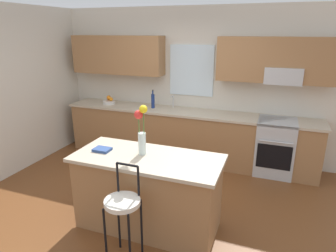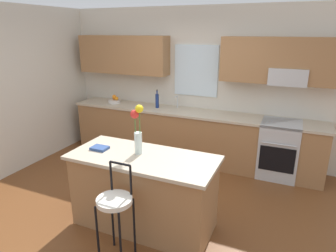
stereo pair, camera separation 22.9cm
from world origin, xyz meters
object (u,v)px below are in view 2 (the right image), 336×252
at_px(kitchen_island, 144,191).
at_px(flower_vase, 138,129).
at_px(bar_stool_near, 115,205).
at_px(cookbook, 100,148).
at_px(oven_range, 279,149).
at_px(fruit_bowl_oranges, 115,100).
at_px(bottle_olive_oil, 157,100).

bearing_deg(kitchen_island, flower_vase, 150.89).
distance_m(bar_stool_near, cookbook, 0.86).
distance_m(oven_range, cookbook, 2.89).
bearing_deg(oven_range, fruit_bowl_oranges, 179.46).
relative_size(flower_vase, fruit_bowl_oranges, 2.47).
bearing_deg(bar_stool_near, flower_vase, 97.44).
height_order(oven_range, fruit_bowl_oranges, fruit_bowl_oranges).
xyz_separation_m(flower_vase, cookbook, (-0.49, -0.08, -0.29)).
distance_m(bar_stool_near, flower_vase, 0.88).
xyz_separation_m(oven_range, bar_stool_near, (-1.38, -2.64, 0.18)).
xyz_separation_m(cookbook, bottle_olive_oil, (-0.23, 2.09, 0.12)).
distance_m(kitchen_island, bottle_olive_oil, 2.29).
xyz_separation_m(kitchen_island, bottle_olive_oil, (-0.81, 2.06, 0.59)).
height_order(bar_stool_near, cookbook, bar_stool_near).
relative_size(oven_range, bottle_olive_oil, 2.73).
height_order(oven_range, kitchen_island, same).
bearing_deg(cookbook, bottle_olive_oil, 96.32).
distance_m(kitchen_island, flower_vase, 0.77).
bearing_deg(cookbook, bar_stool_near, -44.72).
bearing_deg(flower_vase, kitchen_island, -29.11).
bearing_deg(fruit_bowl_oranges, kitchen_island, -49.83).
bearing_deg(bar_stool_near, cookbook, 135.28).
relative_size(flower_vase, cookbook, 2.96).
relative_size(cookbook, bottle_olive_oil, 0.59).
distance_m(bar_stool_near, bottle_olive_oil, 2.81).
distance_m(flower_vase, fruit_bowl_oranges, 2.63).
height_order(bar_stool_near, flower_vase, flower_vase).
bearing_deg(kitchen_island, oven_range, 55.85).
bearing_deg(flower_vase, cookbook, -170.98).
xyz_separation_m(bar_stool_near, fruit_bowl_oranges, (-1.74, 2.67, 0.34)).
height_order(cookbook, bottle_olive_oil, bottle_olive_oil).
bearing_deg(kitchen_island, bottle_olive_oil, 111.38).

